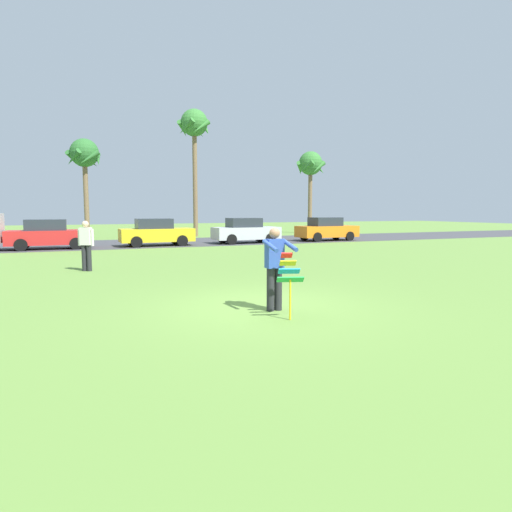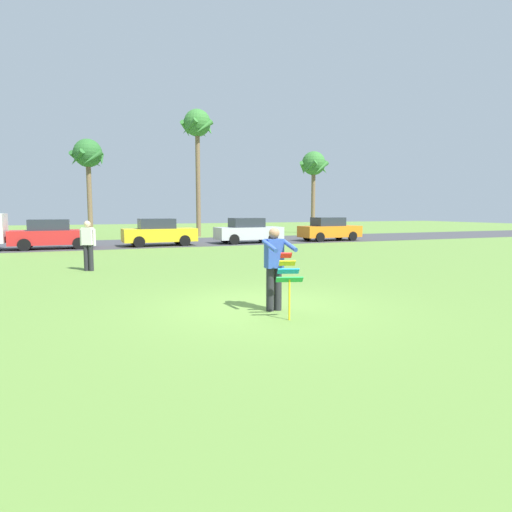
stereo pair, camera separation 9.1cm
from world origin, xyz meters
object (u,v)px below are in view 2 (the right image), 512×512
object	(u,v)px
parked_car_silver	(248,231)
palm_tree_right_near	(88,157)
parked_car_orange	(329,229)
palm_tree_far_left	(314,166)
palm_tree_centre_far	(197,129)
parked_car_yellow	(159,233)
person_kite_flyer	(274,266)
person_walker_far	(88,244)
parked_car_red	(52,235)
kite_held	(288,274)

from	to	relation	value
parked_car_silver	palm_tree_right_near	size ratio (longest dim) A/B	0.57
parked_car_orange	palm_tree_far_left	world-z (taller)	palm_tree_far_left
parked_car_orange	palm_tree_centre_far	size ratio (longest dim) A/B	0.43
parked_car_yellow	palm_tree_far_left	world-z (taller)	palm_tree_far_left
person_kite_flyer	parked_car_yellow	size ratio (longest dim) A/B	0.41
parked_car_yellow	person_walker_far	xyz separation A→B (m)	(-4.07, -9.88, 0.16)
parked_car_yellow	person_walker_far	bearing A→B (deg)	-112.36
person_kite_flyer	parked_car_red	distance (m)	18.52
parked_car_red	parked_car_orange	distance (m)	17.29
person_kite_flyer	palm_tree_right_near	bearing A→B (deg)	96.00
kite_held	palm_tree_far_left	world-z (taller)	palm_tree_far_left
parked_car_silver	palm_tree_right_near	xyz separation A→B (m)	(-9.14, 9.86, 5.31)
parked_car_red	person_walker_far	size ratio (longest dim) A/B	2.43
person_kite_flyer	palm_tree_far_left	world-z (taller)	palm_tree_far_left
parked_car_red	parked_car_yellow	distance (m)	5.71
palm_tree_far_left	kite_held	bearing A→B (deg)	-120.15
parked_car_yellow	person_walker_far	size ratio (longest dim) A/B	2.45
palm_tree_right_near	palm_tree_centre_far	world-z (taller)	palm_tree_centre_far
parked_car_silver	person_kite_flyer	bearing A→B (deg)	-109.29
palm_tree_right_near	palm_tree_far_left	bearing A→B (deg)	-2.63
kite_held	palm_tree_right_near	size ratio (longest dim) A/B	0.17
palm_tree_centre_far	person_walker_far	world-z (taller)	palm_tree_centre_far
parked_car_red	person_kite_flyer	bearing A→B (deg)	-74.01
parked_car_yellow	parked_car_red	bearing A→B (deg)	179.99
palm_tree_far_left	palm_tree_right_near	bearing A→B (deg)	177.37
parked_car_silver	person_walker_far	xyz separation A→B (m)	(-9.69, -9.88, 0.16)
parked_car_red	person_walker_far	distance (m)	10.02
person_walker_far	parked_car_red	bearing A→B (deg)	99.44
parked_car_yellow	palm_tree_centre_far	bearing A→B (deg)	61.20
parked_car_orange	person_walker_far	distance (m)	18.50
parked_car_silver	parked_car_orange	distance (m)	5.96
parked_car_orange	palm_tree_far_left	distance (m)	11.06
kite_held	parked_car_yellow	xyz separation A→B (m)	(0.61, 18.46, -0.09)
person_walker_far	palm_tree_right_near	bearing A→B (deg)	88.40
palm_tree_centre_far	parked_car_yellow	bearing A→B (deg)	-118.80
parked_car_silver	palm_tree_far_left	bearing A→B (deg)	42.81
kite_held	parked_car_silver	distance (m)	19.48
parked_car_silver	parked_car_yellow	bearing A→B (deg)	180.00
parked_car_yellow	parked_car_orange	bearing A→B (deg)	-0.00
palm_tree_right_near	person_walker_far	world-z (taller)	palm_tree_right_near
parked_car_silver	person_walker_far	distance (m)	13.84
parked_car_yellow	palm_tree_far_left	size ratio (longest dim) A/B	0.58
parked_car_yellow	parked_car_orange	world-z (taller)	same
parked_car_red	palm_tree_centre_far	distance (m)	15.18
parked_car_orange	palm_tree_right_near	world-z (taller)	palm_tree_right_near
parked_car_orange	palm_tree_centre_far	xyz separation A→B (m)	(-7.05, 8.24, 7.61)
palm_tree_right_near	kite_held	bearing A→B (deg)	-84.15
person_kite_flyer	person_walker_far	distance (m)	8.64
parked_car_silver	palm_tree_far_left	xyz separation A→B (m)	(9.71, 9.00, 5.21)
palm_tree_right_near	palm_tree_far_left	world-z (taller)	palm_tree_right_near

